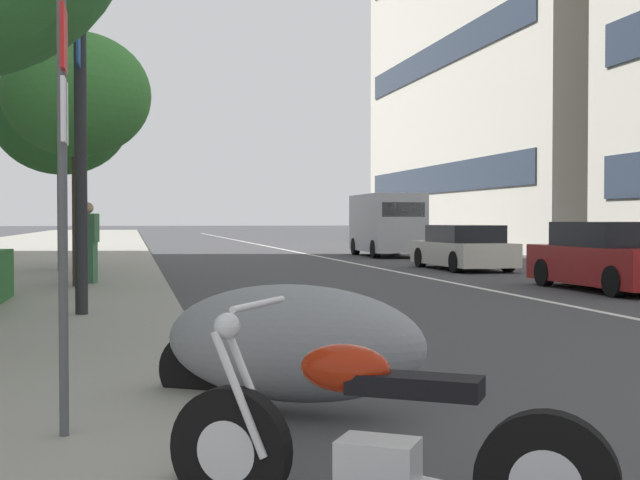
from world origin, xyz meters
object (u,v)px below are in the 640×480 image
parking_sign_by_curb (63,164)px  car_lead_in_lane (463,248)px  motorcycle_mid_row (290,344)px  delivery_van_ahead (386,223)px  pedestrian_on_plaza (88,242)px  street_tree_far_plaza (77,95)px  car_approaching_light (613,258)px  motorcycle_second_in_row (374,445)px  street_tree_mid_sidewalk (61,117)px

parking_sign_by_curb → car_lead_in_lane: bearing=-28.8°
motorcycle_mid_row → parking_sign_by_curb: bearing=60.6°
delivery_van_ahead → car_lead_in_lane: bearing=179.2°
delivery_van_ahead → pedestrian_on_plaza: (-14.55, 11.13, -0.33)m
motorcycle_mid_row → delivery_van_ahead: delivery_van_ahead is taller
car_lead_in_lane → street_tree_far_plaza: (-6.07, 10.86, 3.40)m
motorcycle_mid_row → car_approaching_light: bearing=-100.8°
street_tree_far_plaza → delivery_van_ahead: bearing=-36.3°
motorcycle_second_in_row → motorcycle_mid_row: (2.52, -0.06, 0.13)m
delivery_van_ahead → motorcycle_mid_row: bearing=163.4°
car_lead_in_lane → car_approaching_light: bearing=-179.1°
motorcycle_second_in_row → parking_sign_by_curb: bearing=-12.9°
parking_sign_by_curb → pedestrian_on_plaza: (13.29, 0.49, -0.84)m
motorcycle_second_in_row → street_tree_mid_sidewalk: bearing=-48.5°
street_tree_far_plaza → pedestrian_on_plaza: 3.13m
car_lead_in_lane → motorcycle_second_in_row: bearing=156.0°
car_approaching_light → street_tree_far_plaza: street_tree_far_plaza is taller
motorcycle_second_in_row → motorcycle_mid_row: size_ratio=0.88×
car_lead_in_lane → delivery_van_ahead: size_ratio=0.87×
pedestrian_on_plaza → motorcycle_second_in_row: bearing=30.0°
delivery_van_ahead → street_tree_mid_sidewalk: bearing=130.3°
car_lead_in_lane → delivery_van_ahead: delivery_van_ahead is taller
parking_sign_by_curb → pedestrian_on_plaza: size_ratio=1.58×
car_lead_in_lane → street_tree_mid_sidewalk: street_tree_mid_sidewalk is taller
delivery_van_ahead → street_tree_far_plaza: street_tree_far_plaza is taller
parking_sign_by_curb → street_tree_far_plaza: size_ratio=0.53×
motorcycle_second_in_row → street_tree_far_plaza: (14.07, 2.21, 3.62)m
street_tree_mid_sidewalk → delivery_van_ahead: bearing=-51.6°
pedestrian_on_plaza → street_tree_mid_sidewalk: bearing=-147.3°
street_tree_far_plaza → pedestrian_on_plaza: street_tree_far_plaza is taller
delivery_van_ahead → motorcycle_second_in_row: bearing=164.8°
car_lead_in_lane → street_tree_far_plaza: bearing=118.5°
motorcycle_mid_row → street_tree_mid_sidewalk: size_ratio=0.39×
car_approaching_light → street_tree_far_plaza: 11.71m
motorcycle_second_in_row → street_tree_far_plaza: 14.69m
car_approaching_light → street_tree_mid_sidewalk: 14.51m
motorcycle_second_in_row → car_approaching_light: (12.33, -8.87, 0.27)m
car_approaching_light → car_lead_in_lane: 7.81m
car_lead_in_lane → street_tree_mid_sidewalk: bearing=90.4°
street_tree_far_plaza → car_lead_in_lane: bearing=-60.8°
motorcycle_second_in_row → parking_sign_by_curb: 2.67m
car_approaching_light → street_tree_mid_sidewalk: size_ratio=0.76×
car_approaching_light → street_tree_far_plaza: bearing=80.6°
motorcycle_mid_row → street_tree_mid_sidewalk: street_tree_mid_sidewalk is taller
motorcycle_mid_row → parking_sign_by_curb: size_ratio=0.81×
delivery_van_ahead → parking_sign_by_curb: 29.82m
car_lead_in_lane → delivery_van_ahead: bearing=-3.5°
motorcycle_mid_row → delivery_van_ahead: size_ratio=0.44×
car_lead_in_lane → pedestrian_on_plaza: size_ratio=2.55×
car_lead_in_lane → parking_sign_by_curb: parking_sign_by_curb is taller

